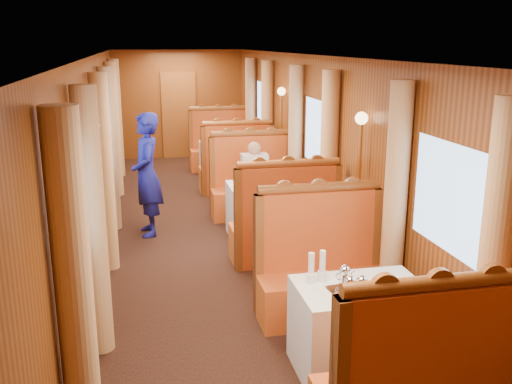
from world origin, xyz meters
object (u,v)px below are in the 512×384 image
object	(u,v)px
banquette_far_fwd	(236,169)
teapot_back	(344,277)
banquette_near_aft	(321,275)
fruit_plate	(397,286)
rose_vase_mid	(268,172)
steward	(147,175)
teapot_right	(362,287)
table_far	(227,161)
banquette_mid_fwd	(284,229)
table_near	(359,328)
banquette_mid_aft	(252,189)
rose_vase_far	(226,134)
teapot_left	(350,288)
passenger	(255,172)
banquette_far_aft	(220,149)
table_mid	(266,210)
tea_tray	(350,291)

from	to	relation	value
banquette_far_fwd	teapot_back	bearing A→B (deg)	-91.16
banquette_near_aft	fruit_plate	bearing A→B (deg)	-76.11
rose_vase_mid	fruit_plate	bearing A→B (deg)	-86.14
fruit_plate	steward	xyz separation A→B (m)	(-1.90, 3.99, 0.10)
banquette_far_fwd	teapot_right	size ratio (longest dim) A/B	9.08
steward	teapot_back	bearing A→B (deg)	15.96
table_far	teapot_back	xyz separation A→B (m)	(-0.12, -6.92, 0.44)
banquette_mid_fwd	table_far	world-z (taller)	banquette_mid_fwd
table_near	banquette_far_fwd	xyz separation A→B (m)	(0.00, 5.99, 0.05)
banquette_mid_aft	table_far	size ratio (longest dim) A/B	1.28
banquette_far_fwd	table_far	bearing A→B (deg)	90.00
table_near	steward	size ratio (longest dim) A/B	0.60
table_near	rose_vase_far	world-z (taller)	rose_vase_far
teapot_left	steward	xyz separation A→B (m)	(-1.47, 4.04, 0.06)
table_near	banquette_far_fwd	size ratio (longest dim) A/B	0.78
teapot_left	passenger	bearing A→B (deg)	71.95
teapot_right	banquette_mid_aft	bearing A→B (deg)	98.76
table_near	passenger	world-z (taller)	passenger
banquette_far_aft	steward	size ratio (longest dim) A/B	0.77
banquette_far_aft	teapot_back	size ratio (longest dim) A/B	8.66
banquette_mid_aft	steward	size ratio (longest dim) A/B	0.77
table_near	rose_vase_far	distance (m)	6.98
rose_vase_mid	teapot_right	bearing A→B (deg)	-91.33
steward	passenger	size ratio (longest dim) A/B	2.29
banquette_far_aft	teapot_left	world-z (taller)	banquette_far_aft
teapot_right	passenger	size ratio (longest dim) A/B	0.19
banquette_near_aft	banquette_far_aft	xyz separation A→B (m)	(0.00, 7.00, 0.00)
table_near	steward	distance (m)	4.26
banquette_far_aft	table_mid	bearing A→B (deg)	-90.00
steward	banquette_near_aft	bearing A→B (deg)	23.83
table_near	banquette_near_aft	distance (m)	1.02
teapot_right	rose_vase_far	world-z (taller)	rose_vase_far
banquette_near_aft	teapot_left	world-z (taller)	banquette_near_aft
table_near	table_mid	size ratio (longest dim) A/B	1.00
banquette_far_aft	teapot_right	bearing A→B (deg)	-90.39
teapot_left	passenger	xyz separation A→B (m)	(0.15, 4.43, -0.07)
banquette_far_fwd	teapot_left	bearing A→B (deg)	-91.43
teapot_left	banquette_mid_fwd	bearing A→B (deg)	70.59
banquette_mid_aft	passenger	size ratio (longest dim) A/B	1.76
table_mid	banquette_far_aft	bearing A→B (deg)	90.00
tea_tray	rose_vase_far	bearing A→B (deg)	89.19
tea_tray	banquette_far_fwd	bearing A→B (deg)	88.83
steward	rose_vase_mid	bearing A→B (deg)	70.50
table_mid	banquette_far_aft	size ratio (longest dim) A/B	0.78
tea_tray	teapot_back	size ratio (longest dim) A/B	2.20
rose_vase_far	table_near	bearing A→B (deg)	-89.79
banquette_far_fwd	tea_tray	size ratio (longest dim) A/B	3.94
tea_tray	teapot_left	world-z (taller)	teapot_left
teapot_back	rose_vase_far	world-z (taller)	rose_vase_far
table_mid	banquette_mid_aft	size ratio (longest dim) A/B	0.78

